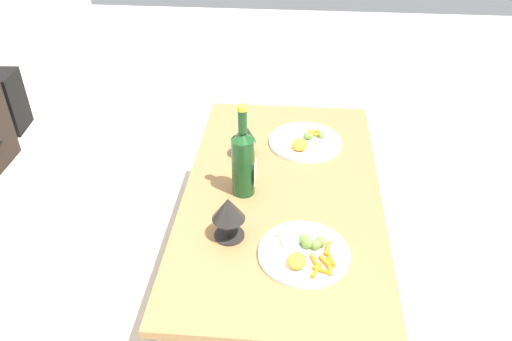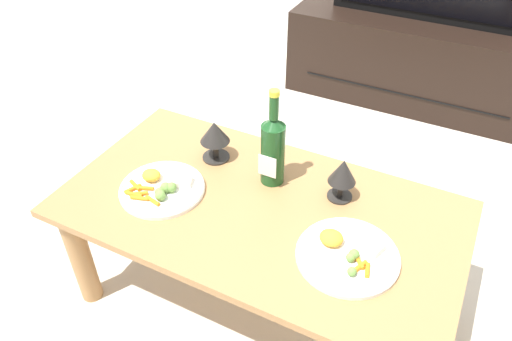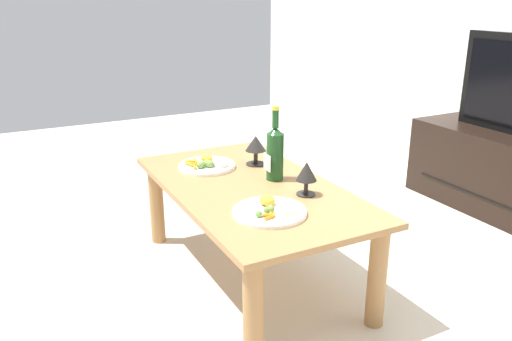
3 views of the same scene
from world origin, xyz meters
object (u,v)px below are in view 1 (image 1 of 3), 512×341
goblet_left (228,211)px  goblet_right (244,134)px  floor_speaker (2,102)px  dinner_plate_right (305,141)px  wine_bottle (243,160)px  dining_table (282,208)px  dinner_plate_left (304,252)px

goblet_left → goblet_right: bearing=0.0°
floor_speaker → goblet_left: goblet_left is taller
floor_speaker → dinner_plate_right: 1.79m
dinner_plate_right → wine_bottle: bearing=147.8°
dining_table → goblet_right: bearing=36.7°
dining_table → floor_speaker: dining_table is taller
goblet_left → dinner_plate_left: goblet_left is taller
floor_speaker → dining_table: bearing=-127.2°
wine_bottle → goblet_right: wine_bottle is taller
wine_bottle → dinner_plate_right: 0.39m
dining_table → goblet_left: 0.32m
wine_bottle → dinner_plate_left: (-0.28, -0.20, -0.11)m
dinner_plate_left → dinner_plate_right: dinner_plate_right is taller
goblet_right → dinner_plate_right: size_ratio=0.51×
wine_bottle → dinner_plate_right: size_ratio=1.17×
floor_speaker → wine_bottle: size_ratio=1.03×
dining_table → goblet_left: size_ratio=8.46×
dinner_plate_right → dinner_plate_left: bearing=-179.7°
goblet_right → dinner_plate_right: 0.25m
floor_speaker → wine_bottle: wine_bottle is taller
goblet_right → dinner_plate_left: goblet_right is taller
floor_speaker → goblet_left: size_ratio=2.36×
goblet_right → dinner_plate_left: (-0.49, -0.22, -0.08)m
goblet_right → dinner_plate_right: bearing=-65.9°
dining_table → goblet_left: (-0.23, 0.15, 0.17)m
floor_speaker → goblet_left: 1.91m
dining_table → dinner_plate_left: size_ratio=4.53×
wine_bottle → dinner_plate_left: size_ratio=1.22×
goblet_left → dining_table: bearing=-32.0°
dining_table → dinner_plate_left: dinner_plate_left is taller
floor_speaker → wine_bottle: (-1.02, -1.43, 0.39)m
goblet_right → dinner_plate_left: size_ratio=0.53×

